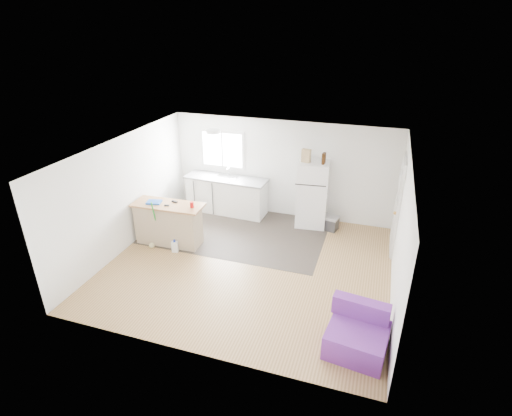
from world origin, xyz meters
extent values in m
cube|color=olive|center=(0.00, 0.00, -0.01)|extent=(5.50, 5.00, 0.01)
cube|color=white|center=(0.00, 0.00, 2.40)|extent=(5.50, 5.00, 0.01)
cube|color=white|center=(0.00, 2.50, 1.20)|extent=(5.50, 0.01, 2.40)
cube|color=white|center=(0.00, -2.50, 1.20)|extent=(5.50, 0.01, 2.40)
cube|color=white|center=(-2.75, 0.00, 1.20)|extent=(0.01, 5.00, 2.40)
cube|color=white|center=(2.75, 0.00, 1.20)|extent=(0.01, 5.00, 2.40)
cube|color=#312A25|center=(-0.73, 1.25, 0.00)|extent=(4.05, 2.50, 0.00)
cube|color=white|center=(-1.55, 2.49, 1.55)|extent=(1.18, 0.04, 0.98)
cube|color=white|center=(-1.55, 2.47, 1.55)|extent=(1.05, 0.01, 0.85)
cube|color=white|center=(-1.55, 2.46, 1.55)|extent=(0.03, 0.02, 0.85)
cube|color=white|center=(2.72, 1.55, 1.01)|extent=(0.05, 0.82, 2.03)
cube|color=white|center=(2.73, 1.55, 1.02)|extent=(0.03, 0.92, 2.10)
sphere|color=gold|center=(2.67, 1.23, 1.00)|extent=(0.07, 0.07, 0.07)
cylinder|color=white|center=(-1.20, 1.20, 2.36)|extent=(0.30, 0.30, 0.07)
cube|color=white|center=(-1.35, 2.18, 0.44)|extent=(2.05, 0.70, 0.89)
cube|color=gray|center=(-1.35, 2.18, 0.91)|extent=(2.11, 0.75, 0.04)
cube|color=silver|center=(-1.35, 2.15, 0.91)|extent=(0.58, 0.45, 0.06)
cube|color=tan|center=(-1.96, 0.31, 0.45)|extent=(1.41, 0.54, 0.90)
cube|color=#B17B4C|center=(-1.94, 0.31, 0.92)|extent=(1.55, 0.63, 0.04)
cube|color=white|center=(0.84, 2.15, 0.79)|extent=(0.76, 0.72, 1.58)
cube|color=black|center=(0.84, 1.82, 1.14)|extent=(0.69, 0.08, 0.02)
cube|color=silver|center=(0.56, 1.82, 1.34)|extent=(0.03, 0.02, 0.28)
cube|color=silver|center=(0.56, 1.82, 0.65)|extent=(0.03, 0.02, 0.55)
cube|color=#2E2E30|center=(1.28, 2.03, 0.14)|extent=(0.48, 0.38, 0.29)
cube|color=gray|center=(1.28, 2.03, 0.31)|extent=(0.51, 0.40, 0.06)
cube|color=#792E97|center=(2.27, -1.70, 0.20)|extent=(0.95, 0.91, 0.40)
cube|color=#792E97|center=(2.27, -1.40, 0.55)|extent=(0.87, 0.31, 0.30)
cube|color=white|center=(-1.67, -0.02, 0.12)|extent=(0.15, 0.13, 0.24)
cylinder|color=#1B38BF|center=(-1.67, -0.02, 0.27)|extent=(0.06, 0.06, 0.05)
cylinder|color=green|center=(-2.13, 0.08, 0.58)|extent=(0.10, 0.30, 1.08)
sphere|color=beige|center=(-2.24, -0.02, 0.05)|extent=(0.12, 0.12, 0.12)
cylinder|color=red|center=(-1.37, 0.32, 1.00)|extent=(0.09, 0.09, 0.12)
cube|color=blue|center=(-2.25, 0.27, 0.96)|extent=(0.34, 0.28, 0.04)
cube|color=black|center=(-1.84, 0.44, 0.96)|extent=(0.15, 0.08, 0.03)
cube|color=black|center=(-1.91, 0.21, 0.96)|extent=(0.11, 0.06, 0.03)
cube|color=tan|center=(0.65, 2.09, 1.73)|extent=(0.21, 0.13, 0.30)
cylinder|color=#361C09|center=(1.04, 2.05, 1.71)|extent=(0.08, 0.08, 0.25)
cylinder|color=#361C09|center=(1.06, 2.14, 1.71)|extent=(0.08, 0.08, 0.25)
camera|label=1|loc=(2.25, -6.45, 4.50)|focal=28.00mm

